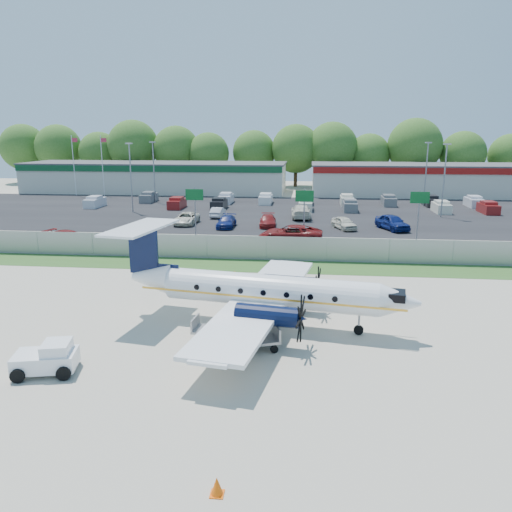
# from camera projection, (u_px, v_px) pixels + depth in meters

# --- Properties ---
(ground) EXTENTS (170.00, 170.00, 0.00)m
(ground) POSITION_uv_depth(u_px,v_px,m) (245.00, 321.00, 28.08)
(ground) COLOR #B8B09C
(ground) RESTS_ON ground
(grass_verge) EXTENTS (170.00, 4.00, 0.02)m
(grass_verge) POSITION_uv_depth(u_px,v_px,m) (264.00, 266.00, 39.66)
(grass_verge) COLOR #2D561E
(grass_verge) RESTS_ON ground
(access_road) EXTENTS (170.00, 8.00, 0.02)m
(access_road) POSITION_uv_depth(u_px,v_px,m) (271.00, 247.00, 46.42)
(access_road) COLOR black
(access_road) RESTS_ON ground
(parking_lot) EXTENTS (170.00, 32.00, 0.02)m
(parking_lot) POSITION_uv_depth(u_px,v_px,m) (283.00, 212.00, 66.69)
(parking_lot) COLOR black
(parking_lot) RESTS_ON ground
(perimeter_fence) EXTENTS (120.00, 0.06, 1.99)m
(perimeter_fence) POSITION_uv_depth(u_px,v_px,m) (266.00, 248.00, 41.35)
(perimeter_fence) COLOR gray
(perimeter_fence) RESTS_ON ground
(building_west) EXTENTS (46.40, 12.40, 5.24)m
(building_west) POSITION_uv_depth(u_px,v_px,m) (156.00, 177.00, 89.75)
(building_west) COLOR beige
(building_west) RESTS_ON ground
(building_east) EXTENTS (44.40, 12.40, 5.24)m
(building_east) POSITION_uv_depth(u_px,v_px,m) (443.00, 180.00, 84.63)
(building_east) COLOR beige
(building_east) RESTS_ON ground
(sign_left) EXTENTS (1.80, 0.26, 5.00)m
(sign_left) POSITION_uv_depth(u_px,v_px,m) (195.00, 201.00, 50.15)
(sign_left) COLOR gray
(sign_left) RESTS_ON ground
(sign_mid) EXTENTS (1.80, 0.26, 5.00)m
(sign_mid) POSITION_uv_depth(u_px,v_px,m) (304.00, 203.00, 49.02)
(sign_mid) COLOR gray
(sign_mid) RESTS_ON ground
(sign_right) EXTENTS (1.80, 0.26, 5.00)m
(sign_right) POSITION_uv_depth(u_px,v_px,m) (419.00, 205.00, 47.89)
(sign_right) COLOR gray
(sign_right) RESTS_ON ground
(flagpole_west) EXTENTS (1.06, 0.12, 10.00)m
(flagpole_west) POSITION_uv_depth(u_px,v_px,m) (74.00, 162.00, 83.51)
(flagpole_west) COLOR white
(flagpole_west) RESTS_ON ground
(flagpole_east) EXTENTS (1.06, 0.12, 10.00)m
(flagpole_east) POSITION_uv_depth(u_px,v_px,m) (103.00, 162.00, 83.00)
(flagpole_east) COLOR white
(flagpole_east) RESTS_ON ground
(light_pole_nw) EXTENTS (0.90, 0.35, 9.09)m
(light_pole_nw) POSITION_uv_depth(u_px,v_px,m) (131.00, 173.00, 65.56)
(light_pole_nw) COLOR gray
(light_pole_nw) RESTS_ON ground
(light_pole_ne) EXTENTS (0.90, 0.35, 9.09)m
(light_pole_ne) POSITION_uv_depth(u_px,v_px,m) (444.00, 175.00, 61.46)
(light_pole_ne) COLOR gray
(light_pole_ne) RESTS_ON ground
(light_pole_sw) EXTENTS (0.90, 0.35, 9.09)m
(light_pole_sw) POSITION_uv_depth(u_px,v_px,m) (154.00, 168.00, 75.22)
(light_pole_sw) COLOR gray
(light_pole_sw) RESTS_ON ground
(light_pole_se) EXTENTS (0.90, 0.35, 9.09)m
(light_pole_se) POSITION_uv_depth(u_px,v_px,m) (426.00, 170.00, 71.12)
(light_pole_se) COLOR gray
(light_pole_se) RESTS_ON ground
(tree_line) EXTENTS (112.00, 6.00, 14.00)m
(tree_line) POSITION_uv_depth(u_px,v_px,m) (292.00, 186.00, 99.52)
(tree_line) COLOR #315D1B
(tree_line) RESTS_ON ground
(aircraft) EXTENTS (16.87, 16.56, 5.16)m
(aircraft) POSITION_uv_depth(u_px,v_px,m) (263.00, 290.00, 27.05)
(aircraft) COLOR white
(aircraft) RESTS_ON ground
(pushback_tug) EXTENTS (2.89, 2.37, 1.41)m
(pushback_tug) POSITION_uv_depth(u_px,v_px,m) (48.00, 358.00, 21.88)
(pushback_tug) COLOR white
(pushback_tug) RESTS_ON ground
(baggage_cart_near) EXTENTS (2.24, 1.47, 1.12)m
(baggage_cart_near) POSITION_uv_depth(u_px,v_px,m) (214.00, 329.00, 25.49)
(baggage_cart_near) COLOR gray
(baggage_cart_near) RESTS_ON ground
(baggage_cart_far) EXTENTS (2.51, 2.00, 1.15)m
(baggage_cart_far) POSITION_uv_depth(u_px,v_px,m) (256.00, 339.00, 24.23)
(baggage_cart_far) COLOR gray
(baggage_cart_far) RESTS_ON ground
(cone_port_wing) EXTENTS (0.41, 0.41, 0.58)m
(cone_port_wing) POSITION_uv_depth(u_px,v_px,m) (217.00, 486.00, 14.52)
(cone_port_wing) COLOR #FE5C08
(cone_port_wing) RESTS_ON ground
(cone_starboard_wing) EXTENTS (0.40, 0.40, 0.57)m
(cone_starboard_wing) POSITION_uv_depth(u_px,v_px,m) (235.00, 275.00, 36.30)
(cone_starboard_wing) COLOR #FE5C08
(cone_starboard_wing) RESTS_ON ground
(road_car_west) EXTENTS (5.28, 3.24, 1.43)m
(road_car_west) POSITION_uv_depth(u_px,v_px,m) (70.00, 246.00, 46.88)
(road_car_west) COLOR maroon
(road_car_west) RESTS_ON ground
(road_car_mid) EXTENTS (6.18, 2.97, 1.70)m
(road_car_mid) POSITION_uv_depth(u_px,v_px,m) (290.00, 243.00, 48.22)
(road_car_mid) COLOR maroon
(road_car_mid) RESTS_ON ground
(parked_car_a) EXTENTS (2.36, 4.96, 1.36)m
(parked_car_a) POSITION_uv_depth(u_px,v_px,m) (187.00, 224.00, 57.88)
(parked_car_a) COLOR beige
(parked_car_a) RESTS_ON ground
(parked_car_b) EXTENTS (1.84, 4.48, 1.30)m
(parked_car_b) POSITION_uv_depth(u_px,v_px,m) (226.00, 227.00, 55.93)
(parked_car_b) COLOR navy
(parked_car_b) RESTS_ON ground
(parked_car_c) EXTENTS (2.09, 4.58, 1.30)m
(parked_car_c) POSITION_uv_depth(u_px,v_px,m) (268.00, 226.00, 56.56)
(parked_car_c) COLOR maroon
(parked_car_c) RESTS_ON ground
(parked_car_d) EXTENTS (3.00, 4.36, 1.38)m
(parked_car_d) POSITION_uv_depth(u_px,v_px,m) (344.00, 229.00, 54.94)
(parked_car_d) COLOR beige
(parked_car_d) RESTS_ON ground
(parked_car_e) EXTENTS (3.71, 5.30, 1.68)m
(parked_car_e) POSITION_uv_depth(u_px,v_px,m) (392.00, 230.00, 54.55)
(parked_car_e) COLOR navy
(parked_car_e) RESTS_ON ground
(parked_car_f) EXTENTS (1.49, 3.94, 1.28)m
(parked_car_f) POSITION_uv_depth(u_px,v_px,m) (218.00, 217.00, 62.74)
(parked_car_f) COLOR silver
(parked_car_f) RESTS_ON ground
(parked_car_g) EXTENTS (2.61, 5.92, 1.69)m
(parked_car_g) POSITION_uv_depth(u_px,v_px,m) (301.00, 218.00, 62.04)
(parked_car_g) COLOR beige
(parked_car_g) RESTS_ON ground
(far_parking_rows) EXTENTS (56.00, 10.00, 1.60)m
(far_parking_rows) POSITION_uv_depth(u_px,v_px,m) (285.00, 207.00, 71.52)
(far_parking_rows) COLOR gray
(far_parking_rows) RESTS_ON ground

